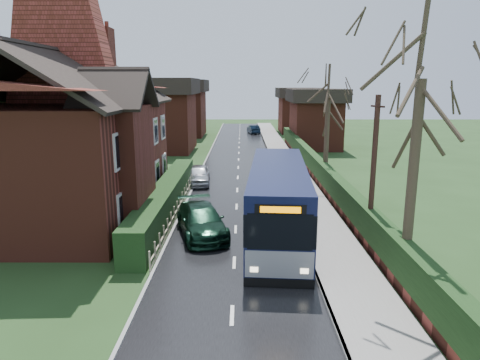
{
  "coord_description": "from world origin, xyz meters",
  "views": [
    {
      "loc": [
        0.29,
        -17.94,
        6.97
      ],
      "look_at": [
        0.2,
        5.14,
        1.8
      ],
      "focal_mm": 32.0,
      "sensor_mm": 36.0,
      "label": 1
    }
  ],
  "objects_px": {
    "bus": "(278,202)",
    "car_silver": "(198,175)",
    "brick_house": "(72,134)",
    "car_green": "(202,220)",
    "telegraph_pole": "(373,174)",
    "bus_stop_sign": "(292,179)"
  },
  "relations": [
    {
      "from": "brick_house",
      "to": "car_silver",
      "type": "distance_m",
      "value": 9.95
    },
    {
      "from": "brick_house",
      "to": "bus",
      "type": "height_order",
      "value": "brick_house"
    },
    {
      "from": "bus_stop_sign",
      "to": "telegraph_pole",
      "type": "distance_m",
      "value": 7.11
    },
    {
      "from": "bus_stop_sign",
      "to": "car_silver",
      "type": "bearing_deg",
      "value": 136.4
    },
    {
      "from": "car_green",
      "to": "bus",
      "type": "bearing_deg",
      "value": -16.33
    },
    {
      "from": "car_silver",
      "to": "bus_stop_sign",
      "type": "distance_m",
      "value": 8.43
    },
    {
      "from": "bus_stop_sign",
      "to": "telegraph_pole",
      "type": "height_order",
      "value": "telegraph_pole"
    },
    {
      "from": "bus",
      "to": "car_green",
      "type": "height_order",
      "value": "bus"
    },
    {
      "from": "car_green",
      "to": "bus_stop_sign",
      "type": "relative_size",
      "value": 1.88
    },
    {
      "from": "brick_house",
      "to": "telegraph_pole",
      "type": "xyz_separation_m",
      "value": [
        14.53,
        -5.19,
        -1.05
      ]
    },
    {
      "from": "brick_house",
      "to": "car_green",
      "type": "relative_size",
      "value": 3.02
    },
    {
      "from": "car_silver",
      "to": "telegraph_pole",
      "type": "distance_m",
      "value": 15.2
    },
    {
      "from": "brick_house",
      "to": "bus_stop_sign",
      "type": "distance_m",
      "value": 12.29
    },
    {
      "from": "car_green",
      "to": "bus_stop_sign",
      "type": "bearing_deg",
      "value": 29.46
    },
    {
      "from": "brick_house",
      "to": "bus_stop_sign",
      "type": "relative_size",
      "value": 5.69
    },
    {
      "from": "bus",
      "to": "car_silver",
      "type": "height_order",
      "value": "bus"
    },
    {
      "from": "brick_house",
      "to": "telegraph_pole",
      "type": "distance_m",
      "value": 15.47
    },
    {
      "from": "bus",
      "to": "telegraph_pole",
      "type": "xyz_separation_m",
      "value": [
        3.82,
        -1.62,
        1.68
      ]
    },
    {
      "from": "bus_stop_sign",
      "to": "telegraph_pole",
      "type": "xyz_separation_m",
      "value": [
        2.6,
        -6.41,
        1.63
      ]
    },
    {
      "from": "car_silver",
      "to": "car_green",
      "type": "xyz_separation_m",
      "value": [
        1.19,
        -10.56,
        0.02
      ]
    },
    {
      "from": "bus_stop_sign",
      "to": "brick_house",
      "type": "bearing_deg",
      "value": -173.39
    },
    {
      "from": "telegraph_pole",
      "to": "car_green",
      "type": "bearing_deg",
      "value": 148.24
    }
  ]
}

